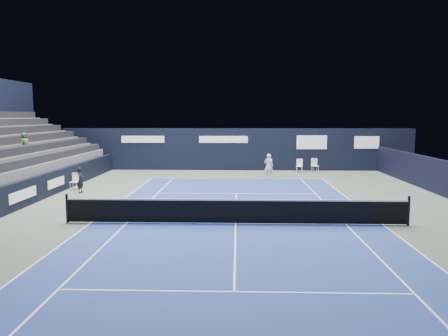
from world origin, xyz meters
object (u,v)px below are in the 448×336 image
object	(u,v)px
folding_chair_back_b	(315,164)
line_judge_chair	(75,180)
folding_chair_back_a	(300,163)
tennis_player	(269,166)
tennis_net	(236,211)

from	to	relation	value
folding_chair_back_b	line_judge_chair	xyz separation A→B (m)	(-14.47, -7.81, -0.06)
folding_chair_back_a	line_judge_chair	world-z (taller)	folding_chair_back_a
folding_chair_back_a	tennis_player	world-z (taller)	tennis_player
folding_chair_back_a	folding_chair_back_b	bearing A→B (deg)	9.58
tennis_net	folding_chair_back_b	bearing A→B (deg)	69.88
folding_chair_back_a	line_judge_chair	size ratio (longest dim) A/B	1.04
folding_chair_back_b	line_judge_chair	world-z (taller)	folding_chair_back_b
tennis_net	tennis_player	bearing A→B (deg)	80.31
line_judge_chair	tennis_player	bearing A→B (deg)	28.19
folding_chair_back_a	tennis_player	distance (m)	4.04
tennis_net	tennis_player	size ratio (longest dim) A/B	8.05
line_judge_chair	tennis_net	world-z (taller)	tennis_net
folding_chair_back_b	tennis_net	distance (m)	16.23
folding_chair_back_b	line_judge_chair	size ratio (longest dim) A/B	1.11
folding_chair_back_a	tennis_net	world-z (taller)	tennis_net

